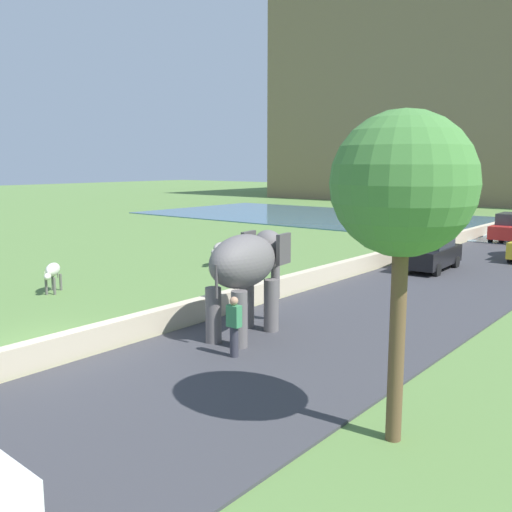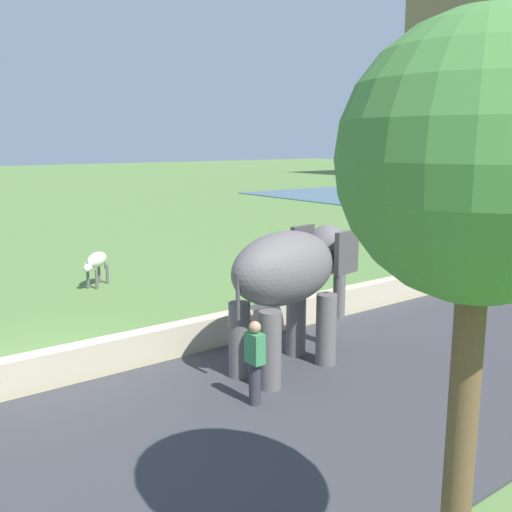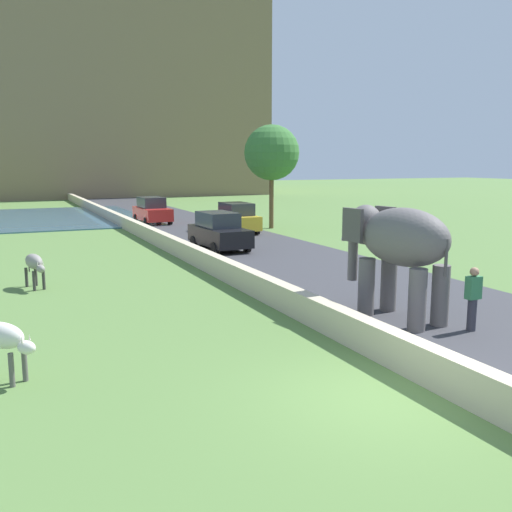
{
  "view_description": "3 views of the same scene",
  "coord_description": "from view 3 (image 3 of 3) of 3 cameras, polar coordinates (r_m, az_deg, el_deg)",
  "views": [
    {
      "loc": [
        13.67,
        -8.28,
        4.96
      ],
      "look_at": [
        0.27,
        8.25,
        1.49
      ],
      "focal_mm": 40.34,
      "sensor_mm": 36.0,
      "label": 1
    },
    {
      "loc": [
        12.31,
        -3.73,
        4.76
      ],
      "look_at": [
        -0.99,
        6.42,
        1.48
      ],
      "focal_mm": 41.25,
      "sensor_mm": 36.0,
      "label": 2
    },
    {
      "loc": [
        -5.94,
        -7.72,
        4.13
      ],
      "look_at": [
        1.33,
        8.34,
        1.2
      ],
      "focal_mm": 39.83,
      "sensor_mm": 36.0,
      "label": 3
    }
  ],
  "objects": [
    {
      "name": "ground_plane",
      "position": [
        10.58,
        12.51,
        -13.77
      ],
      "size": [
        220.0,
        220.0,
        0.0
      ],
      "primitive_type": "plane",
      "color": "#567A3D"
    },
    {
      "name": "road_surface",
      "position": [
        30.09,
        -2.8,
        1.58
      ],
      "size": [
        7.0,
        120.0,
        0.06
      ],
      "primitive_type": "cube",
      "color": "#38383D",
      "rests_on": "ground"
    },
    {
      "name": "barrier_wall",
      "position": [
        26.96,
        -8.76,
        1.3
      ],
      "size": [
        0.4,
        110.0,
        0.74
      ],
      "primitive_type": "cube",
      "color": "beige",
      "rests_on": "ground"
    },
    {
      "name": "elephant",
      "position": [
        15.13,
        14.02,
        1.2
      ],
      "size": [
        1.79,
        3.56,
        2.99
      ],
      "color": "#605B5B",
      "rests_on": "ground"
    },
    {
      "name": "person_beside_elephant",
      "position": [
        14.75,
        20.95,
        -3.97
      ],
      "size": [
        0.36,
        0.22,
        1.63
      ],
      "color": "#33333D",
      "rests_on": "ground"
    },
    {
      "name": "car_black",
      "position": [
        26.81,
        -3.74,
        2.48
      ],
      "size": [
        1.94,
        4.07,
        1.8
      ],
      "color": "black",
      "rests_on": "ground"
    },
    {
      "name": "car_red",
      "position": [
        38.94,
        -10.39,
        4.51
      ],
      "size": [
        1.9,
        4.05,
        1.8
      ],
      "color": "red",
      "rests_on": "ground"
    },
    {
      "name": "car_yellow",
      "position": [
        33.17,
        -2.07,
        3.82
      ],
      "size": [
        1.82,
        4.01,
        1.8
      ],
      "color": "gold",
      "rests_on": "ground"
    },
    {
      "name": "cow_grey",
      "position": [
        19.98,
        -21.36,
        -0.71
      ],
      "size": [
        0.71,
        1.42,
        1.15
      ],
      "color": "gray",
      "rests_on": "ground"
    },
    {
      "name": "cow_white",
      "position": [
        11.8,
        -24.02,
        -7.61
      ],
      "size": [
        1.16,
        1.27,
        1.15
      ],
      "color": "silver",
      "rests_on": "ground"
    },
    {
      "name": "tree_near",
      "position": [
        35.64,
        1.58,
        10.31
      ],
      "size": [
        3.42,
        3.42,
        6.42
      ],
      "color": "brown",
      "rests_on": "ground"
    }
  ]
}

